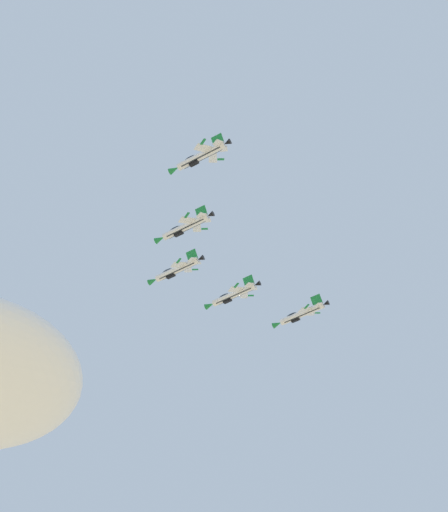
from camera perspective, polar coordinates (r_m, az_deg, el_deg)
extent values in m
cylinder|color=silver|center=(188.96, -3.54, -1.02)|extent=(11.36, 7.21, 1.70)
cube|color=#2D3338|center=(188.79, -3.50, -1.15)|extent=(9.53, 6.02, 1.19)
cone|color=#197A38|center=(191.47, -5.37, -1.87)|extent=(2.86, 2.52, 1.56)
cone|color=black|center=(186.82, -1.77, -0.20)|extent=(2.05, 1.96, 1.36)
ellipsoid|color=#192333|center=(190.10, -4.27, -1.16)|extent=(3.55, 2.88, 1.54)
cube|color=black|center=(189.40, -4.03, -1.50)|extent=(2.59, 2.26, 1.33)
cube|color=silver|center=(186.10, -3.44, -0.65)|extent=(3.95, 3.51, 2.68)
cube|color=#197A38|center=(183.91, -3.43, -0.36)|extent=(1.38, 1.66, 0.53)
cube|color=silver|center=(190.64, -2.75, -1.02)|extent=(1.93, 3.49, 2.68)
cube|color=#197A38|center=(192.13, -2.19, -1.02)|extent=(1.60, 0.60, 0.53)
cube|color=silver|center=(185.99, -2.40, -0.29)|extent=(2.51, 2.49, 1.45)
cube|color=silver|center=(188.66, -2.01, -0.51)|extent=(1.90, 2.03, 1.45)
cube|color=#197A38|center=(188.10, -2.44, 0.05)|extent=(3.11, 2.75, 2.20)
cylinder|color=silver|center=(179.19, -2.91, 2.21)|extent=(11.36, 7.21, 1.70)
cube|color=#2D3338|center=(178.97, -2.87, 2.09)|extent=(9.55, 6.06, 1.12)
cone|color=#197A38|center=(181.47, -4.85, 1.28)|extent=(2.86, 2.52, 1.56)
cone|color=black|center=(177.27, -1.03, 3.11)|extent=(2.05, 1.96, 1.36)
ellipsoid|color=#192333|center=(180.31, -3.68, 2.04)|extent=(3.54, 2.86, 1.52)
cube|color=black|center=(179.47, -3.44, 1.71)|extent=(2.59, 2.26, 1.30)
cube|color=silver|center=(176.49, -2.81, 2.71)|extent=(4.09, 3.60, 2.43)
cube|color=#197A38|center=(174.43, -2.80, 3.10)|extent=(1.38, 1.66, 0.50)
cube|color=silver|center=(180.81, -2.06, 2.13)|extent=(1.93, 3.66, 2.43)
cube|color=#197A38|center=(182.24, -1.47, 2.06)|extent=(1.60, 0.61, 0.50)
cube|color=silver|center=(176.45, -1.71, 3.06)|extent=(2.58, 2.55, 1.32)
cube|color=silver|center=(178.99, -1.28, 2.72)|extent=(1.91, 2.12, 1.32)
cube|color=#197A38|center=(178.68, -1.72, 3.34)|extent=(3.03, 2.62, 2.30)
cylinder|color=silver|center=(193.50, 0.75, -2.92)|extent=(11.36, 7.21, 1.70)
cube|color=#2D3338|center=(193.31, 0.79, -3.04)|extent=(9.55, 6.06, 1.10)
cone|color=#197A38|center=(195.63, -1.09, -3.73)|extent=(2.86, 2.52, 1.56)
cone|color=black|center=(191.70, 2.52, -2.14)|extent=(2.05, 1.96, 1.36)
ellipsoid|color=#192333|center=(194.51, 0.02, -3.06)|extent=(3.54, 2.86, 1.51)
cube|color=black|center=(193.80, 0.25, -3.38)|extent=(2.59, 2.26, 1.29)
cube|color=silver|center=(190.70, 0.90, -2.53)|extent=(4.11, 3.61, 2.39)
cube|color=#197A38|center=(188.56, 0.94, -2.22)|extent=(1.38, 1.66, 0.50)
cube|color=silver|center=(195.28, 1.51, -2.96)|extent=(1.93, 3.69, 2.39)
cube|color=#197A38|center=(196.83, 2.03, -3.00)|extent=(1.60, 0.61, 0.50)
cube|color=silver|center=(190.78, 1.91, -2.20)|extent=(2.59, 2.55, 1.30)
cube|color=silver|center=(193.47, 2.26, -2.46)|extent=(1.91, 2.13, 1.30)
cube|color=#197A38|center=(192.93, 1.86, -1.89)|extent=(3.02, 2.59, 2.31)
cylinder|color=silver|center=(172.61, -1.73, 7.54)|extent=(11.36, 7.21, 1.70)
cube|color=#2D3338|center=(172.36, -1.69, 7.42)|extent=(9.55, 6.06, 1.12)
cone|color=#197A38|center=(174.49, -3.78, 6.51)|extent=(2.86, 2.52, 1.56)
cone|color=black|center=(171.09, 0.25, 8.53)|extent=(2.05, 1.96, 1.36)
ellipsoid|color=#192333|center=(173.62, -2.54, 7.33)|extent=(3.54, 2.86, 1.52)
cube|color=black|center=(172.71, -2.29, 7.01)|extent=(2.59, 2.26, 1.30)
cube|color=silver|center=(170.06, -1.60, 8.13)|extent=(4.08, 3.59, 2.45)
cube|color=#197A38|center=(168.12, -1.58, 8.60)|extent=(1.38, 1.66, 0.51)
cube|color=silver|center=(174.26, -0.86, 7.41)|extent=(1.93, 3.65, 2.45)
cube|color=#197A38|center=(175.71, -0.25, 7.29)|extent=(1.60, 0.61, 0.51)
cube|color=silver|center=(170.21, -0.45, 8.50)|extent=(2.57, 2.54, 1.33)
cube|color=silver|center=(172.67, -0.03, 8.07)|extent=(1.91, 2.11, 1.33)
cube|color=#197A38|center=(172.50, -0.49, 8.72)|extent=(3.04, 2.63, 2.29)
cylinder|color=silver|center=(196.53, 5.89, -4.34)|extent=(11.36, 7.21, 1.70)
cube|color=#2D3338|center=(196.40, 5.94, -4.47)|extent=(9.53, 6.02, 1.19)
cone|color=#197A38|center=(198.16, 4.03, -5.14)|extent=(2.86, 2.52, 1.56)
cone|color=black|center=(195.21, 7.67, -3.57)|extent=(2.05, 1.96, 1.36)
ellipsoid|color=#192333|center=(197.27, 5.14, -4.47)|extent=(3.55, 2.88, 1.54)
cube|color=black|center=(196.78, 5.40, -4.80)|extent=(2.59, 2.26, 1.33)
cube|color=silver|center=(193.69, 6.13, -4.04)|extent=(3.95, 3.51, 2.68)
cube|color=#197A38|center=(191.49, 6.25, -3.80)|extent=(1.38, 1.66, 0.53)
cube|color=silver|center=(198.61, 6.57, -4.30)|extent=(1.93, 3.49, 2.68)
cube|color=#197A38|center=(200.37, 7.03, -4.28)|extent=(1.60, 0.60, 0.53)
cube|color=silver|center=(194.07, 7.11, -3.68)|extent=(2.51, 2.49, 1.45)
cube|color=silver|center=(196.95, 7.36, -3.84)|extent=(1.90, 2.03, 1.45)
cube|color=#197A38|center=(196.06, 6.98, -3.32)|extent=(3.11, 2.75, 2.20)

